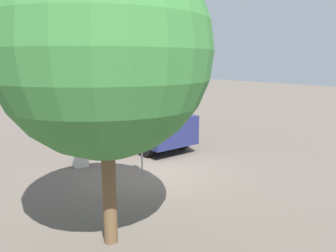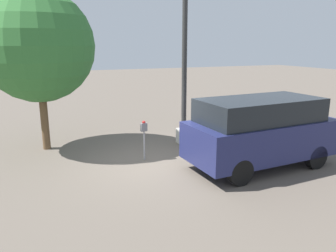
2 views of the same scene
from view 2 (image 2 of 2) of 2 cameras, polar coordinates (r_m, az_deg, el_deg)
name	(u,v)px [view 2 (image 2 of 2)]	position (r m, az deg, el deg)	size (l,w,h in m)	color
ground_plane	(151,163)	(10.34, -2.94, -6.47)	(80.00, 80.00, 0.00)	#60564C
parking_meter_near	(144,131)	(10.38, -4.21, -0.90)	(0.21, 0.12, 1.29)	#9E9EA3
parking_meter_far	(304,114)	(13.91, 22.66, 1.92)	(0.21, 0.12, 1.31)	#9E9EA3
lamp_post	(184,75)	(11.93, 2.85, 8.86)	(0.44, 0.44, 6.84)	beige
parked_van	(261,130)	(10.10, 15.83, -0.71)	(4.59, 2.16, 2.10)	navy
street_tree	(38,46)	(11.97, -21.75, 12.81)	(3.75, 3.75, 5.45)	brown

